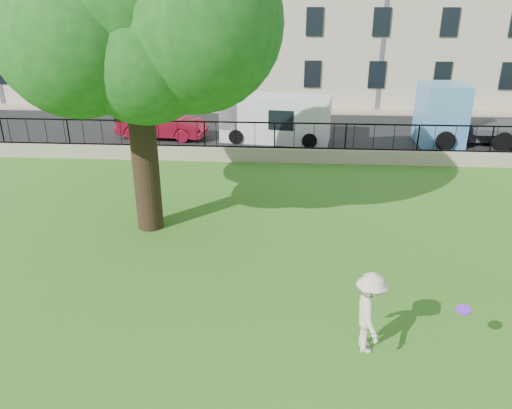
# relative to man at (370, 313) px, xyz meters

# --- Properties ---
(ground) EXTENTS (120.00, 120.00, 0.00)m
(ground) POSITION_rel_man_xyz_m (-2.30, 0.26, -0.87)
(ground) COLOR #3B6C19
(ground) RESTS_ON ground
(retaining_wall) EXTENTS (50.00, 0.40, 0.60)m
(retaining_wall) POSITION_rel_man_xyz_m (-2.30, 12.26, -0.57)
(retaining_wall) COLOR tan
(retaining_wall) RESTS_ON ground
(iron_railing) EXTENTS (50.00, 0.05, 1.13)m
(iron_railing) POSITION_rel_man_xyz_m (-2.30, 12.26, 0.28)
(iron_railing) COLOR black
(iron_railing) RESTS_ON retaining_wall
(street) EXTENTS (60.00, 9.00, 0.01)m
(street) POSITION_rel_man_xyz_m (-2.30, 16.96, -0.87)
(street) COLOR black
(street) RESTS_ON ground
(sidewalk) EXTENTS (60.00, 1.40, 0.12)m
(sidewalk) POSITION_rel_man_xyz_m (-2.30, 22.16, -0.81)
(sidewalk) COLOR tan
(sidewalk) RESTS_ON ground
(man) EXTENTS (0.70, 1.16, 1.75)m
(man) POSITION_rel_man_xyz_m (0.00, 0.00, 0.00)
(man) COLOR beige
(man) RESTS_ON ground
(frisbee) EXTENTS (0.32, 0.32, 0.12)m
(frisbee) POSITION_rel_man_xyz_m (1.70, -0.22, 0.30)
(frisbee) COLOR #7627DF
(red_sedan) EXTENTS (4.56, 2.01, 1.46)m
(red_sedan) POSITION_rel_man_xyz_m (-8.03, 15.66, -0.15)
(red_sedan) COLOR #AF1530
(red_sedan) RESTS_ON street
(white_van) EXTENTS (5.44, 2.71, 2.19)m
(white_van) POSITION_rel_man_xyz_m (-2.34, 15.66, 0.22)
(white_van) COLOR silver
(white_van) RESTS_ON street
(blue_truck) EXTENTS (6.83, 2.49, 2.85)m
(blue_truck) POSITION_rel_man_xyz_m (7.90, 15.66, 0.55)
(blue_truck) COLOR #5C9CD9
(blue_truck) RESTS_ON street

